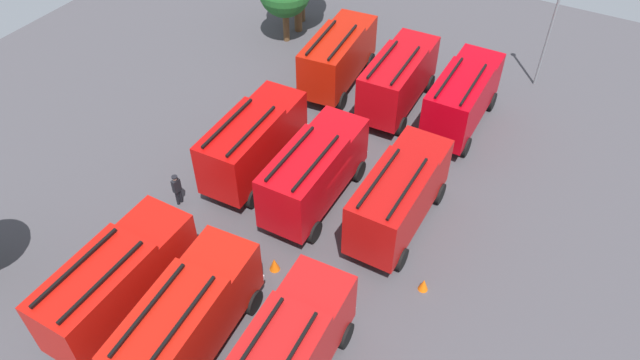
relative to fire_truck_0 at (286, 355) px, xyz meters
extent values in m
plane|color=#423F44|center=(9.45, 3.89, -2.15)|extent=(56.13, 56.13, 0.00)
cube|color=#B31313|center=(2.45, 0.11, -0.05)|extent=(2.31, 2.60, 2.60)
cube|color=#8C9EAD|center=(3.50, 0.16, 0.26)|extent=(0.18, 2.13, 1.46)
cube|color=black|center=(-1.08, 0.64, 1.67)|extent=(4.32, 0.32, 0.12)
cube|color=silver|center=(3.64, 0.17, -1.20)|extent=(0.31, 2.38, 0.28)
cylinder|color=black|center=(2.59, 1.32, -1.60)|extent=(1.12, 0.40, 1.10)
cylinder|color=black|center=(2.70, -1.07, -1.60)|extent=(1.12, 0.40, 1.10)
cube|color=#AE0D0C|center=(12.16, -0.25, -0.05)|extent=(2.21, 2.51, 2.60)
cube|color=#8C9EAD|center=(13.21, -0.24, 0.26)|extent=(0.09, 2.13, 1.46)
cube|color=#AE0D0C|center=(8.66, -0.25, 0.10)|extent=(4.81, 2.51, 2.90)
cube|color=black|center=(8.66, 0.43, 1.67)|extent=(4.32, 0.13, 0.12)
cube|color=black|center=(8.66, -0.94, 1.67)|extent=(4.32, 0.13, 0.12)
cube|color=silver|center=(13.36, -0.24, -1.20)|extent=(0.21, 2.38, 0.28)
cylinder|color=black|center=(12.36, 0.96, -1.60)|extent=(1.10, 0.35, 1.10)
cylinder|color=black|center=(12.36, -1.44, -1.60)|extent=(1.10, 0.35, 1.10)
cylinder|color=black|center=(7.46, 0.94, -1.60)|extent=(1.10, 0.35, 1.10)
cylinder|color=black|center=(7.46, -1.46, -1.60)|extent=(1.10, 0.35, 1.10)
cube|color=#BA030F|center=(21.25, -0.15, -0.05)|extent=(2.22, 2.52, 2.60)
cube|color=#8C9EAD|center=(22.30, -0.14, 0.26)|extent=(0.10, 2.13, 1.46)
cube|color=#BA030F|center=(17.75, -0.18, 0.10)|extent=(4.82, 2.54, 2.90)
cube|color=black|center=(17.74, 0.51, 1.67)|extent=(4.32, 0.16, 0.12)
cube|color=black|center=(17.75, -0.86, 1.67)|extent=(4.32, 0.16, 0.12)
cube|color=silver|center=(22.45, -0.13, -1.20)|extent=(0.22, 2.38, 0.28)
cylinder|color=black|center=(21.43, 1.06, -1.60)|extent=(1.10, 0.36, 1.10)
cylinder|color=black|center=(21.46, -1.34, -1.60)|extent=(1.10, 0.36, 1.10)
cylinder|color=black|center=(16.53, 1.01, -1.60)|extent=(1.10, 0.36, 1.10)
cylinder|color=black|center=(16.56, -1.39, -1.60)|extent=(1.10, 0.36, 1.10)
cube|color=#B8140B|center=(1.92, 4.29, -0.05)|extent=(2.38, 2.66, 2.60)
cube|color=#8C9EAD|center=(2.97, 4.37, 0.26)|extent=(0.24, 2.12, 1.46)
cube|color=#B8140B|center=(-1.57, 4.03, 0.10)|extent=(4.97, 2.85, 2.90)
cube|color=black|center=(-1.62, 4.71, 1.67)|extent=(4.32, 0.45, 0.12)
cube|color=black|center=(-1.51, 3.34, 1.67)|extent=(4.32, 0.45, 0.12)
cube|color=silver|center=(3.12, 4.38, -1.20)|extent=(0.38, 2.38, 0.28)
cylinder|color=black|center=(2.03, 5.50, -1.60)|extent=(1.12, 0.43, 1.10)
cylinder|color=black|center=(2.21, 3.11, -1.60)|extent=(1.12, 0.43, 1.10)
cube|color=#BC080F|center=(11.65, 4.09, -0.05)|extent=(2.23, 2.53, 2.60)
cube|color=#8C9EAD|center=(12.70, 4.11, 0.26)|extent=(0.11, 2.13, 1.46)
cube|color=#BC080F|center=(8.15, 4.05, 0.10)|extent=(4.83, 2.56, 2.90)
cube|color=black|center=(8.14, 4.73, 1.67)|extent=(4.32, 0.18, 0.12)
cube|color=black|center=(8.16, 3.36, 1.67)|extent=(4.32, 0.18, 0.12)
cube|color=silver|center=(12.85, 4.11, -1.20)|extent=(0.23, 2.38, 0.28)
cylinder|color=black|center=(11.84, 5.30, -1.60)|extent=(1.10, 0.36, 1.10)
cylinder|color=black|center=(11.87, 2.90, -1.60)|extent=(1.10, 0.36, 1.10)
cylinder|color=black|center=(6.94, 5.23, -1.60)|extent=(1.10, 0.36, 1.10)
cylinder|color=black|center=(6.97, 2.83, -1.60)|extent=(1.10, 0.36, 1.10)
cube|color=#B4070E|center=(21.17, 3.87, -0.05)|extent=(2.29, 2.58, 2.60)
cube|color=#8C9EAD|center=(22.22, 3.91, 0.26)|extent=(0.16, 2.13, 1.46)
cube|color=#B4070E|center=(17.67, 3.74, 0.10)|extent=(4.89, 2.68, 2.90)
cube|color=black|center=(17.65, 4.42, 1.67)|extent=(4.32, 0.28, 0.12)
cube|color=black|center=(17.70, 3.05, 1.67)|extent=(4.32, 0.28, 0.12)
cube|color=silver|center=(22.37, 3.91, -1.20)|extent=(0.29, 2.38, 0.28)
cylinder|color=black|center=(21.32, 5.07, -1.60)|extent=(1.11, 0.39, 1.10)
cylinder|color=black|center=(21.41, 2.68, -1.60)|extent=(1.11, 0.39, 1.10)
cylinder|color=black|center=(16.43, 4.89, -1.60)|extent=(1.11, 0.39, 1.10)
cylinder|color=black|center=(16.52, 2.49, -1.60)|extent=(1.11, 0.39, 1.10)
cube|color=#BA110B|center=(1.96, 7.74, -0.05)|extent=(2.21, 2.51, 2.60)
cube|color=#8C9EAD|center=(3.01, 7.75, 0.26)|extent=(0.09, 2.13, 1.46)
cube|color=#BA110B|center=(-1.54, 7.73, 0.10)|extent=(4.81, 2.51, 2.90)
cube|color=black|center=(-1.54, 8.42, 1.67)|extent=(4.32, 0.13, 0.12)
cube|color=black|center=(-1.53, 7.04, 1.67)|extent=(4.32, 0.13, 0.12)
cube|color=silver|center=(3.16, 7.75, -1.20)|extent=(0.21, 2.38, 0.28)
cylinder|color=black|center=(2.16, 8.94, -1.60)|extent=(1.10, 0.35, 1.10)
cylinder|color=black|center=(2.17, 6.54, -1.60)|extent=(1.10, 0.35, 1.10)
cylinder|color=black|center=(-2.74, 8.93, -1.60)|extent=(1.10, 0.35, 1.10)
cylinder|color=black|center=(-2.73, 6.53, -1.60)|extent=(1.10, 0.35, 1.10)
cube|color=#B80A09|center=(12.11, 8.06, -0.05)|extent=(2.29, 2.58, 2.60)
cube|color=#8C9EAD|center=(13.16, 8.10, 0.26)|extent=(0.16, 2.13, 1.46)
cube|color=#B80A09|center=(8.62, 7.93, 0.10)|extent=(4.89, 2.67, 2.90)
cube|color=black|center=(8.59, 8.62, 1.67)|extent=(4.32, 0.27, 0.12)
cube|color=black|center=(8.64, 7.25, 1.67)|extent=(4.32, 0.27, 0.12)
cube|color=silver|center=(13.31, 8.10, -1.20)|extent=(0.28, 2.38, 0.28)
cylinder|color=black|center=(12.27, 9.26, -1.60)|extent=(1.11, 0.39, 1.10)
cylinder|color=black|center=(12.36, 6.87, -1.60)|extent=(1.11, 0.39, 1.10)
cylinder|color=black|center=(7.37, 9.09, -1.60)|extent=(1.11, 0.39, 1.10)
cylinder|color=black|center=(7.46, 6.69, -1.60)|extent=(1.11, 0.39, 1.10)
cube|color=#B01407|center=(21.61, 8.29, -0.05)|extent=(2.42, 2.69, 2.60)
cube|color=#8C9EAD|center=(22.66, 8.38, 0.26)|extent=(0.28, 2.12, 1.46)
cube|color=#B01407|center=(18.13, 7.96, 0.10)|extent=(5.01, 2.94, 2.90)
cube|color=black|center=(18.06, 8.64, 1.67)|extent=(4.31, 0.52, 0.12)
cube|color=black|center=(18.19, 7.27, 1.67)|extent=(4.31, 0.52, 0.12)
cube|color=silver|center=(22.81, 8.40, -1.20)|extent=(0.42, 2.38, 0.28)
cylinder|color=black|center=(21.70, 9.50, -1.60)|extent=(1.13, 0.45, 1.10)
cylinder|color=black|center=(21.92, 7.11, -1.60)|extent=(1.13, 0.45, 1.10)
cylinder|color=black|center=(16.82, 9.04, -1.60)|extent=(1.13, 0.45, 1.10)
cylinder|color=black|center=(17.05, 6.65, -1.60)|extent=(1.13, 0.45, 1.10)
cylinder|color=black|center=(3.99, 4.37, -1.78)|extent=(0.16, 0.16, 0.75)
cylinder|color=black|center=(3.78, 4.36, -1.78)|extent=(0.16, 0.16, 0.75)
cube|color=orange|center=(3.88, 4.36, -1.07)|extent=(0.44, 0.28, 0.66)
sphere|color=tan|center=(3.88, 4.36, -0.64)|extent=(0.21, 0.21, 0.21)
cylinder|color=orange|center=(3.88, 4.36, -0.55)|extent=(0.27, 0.27, 0.06)
cylinder|color=black|center=(23.70, 1.21, -1.77)|extent=(0.16, 0.16, 0.77)
cylinder|color=black|center=(23.89, 1.31, -1.77)|extent=(0.16, 0.16, 0.77)
cube|color=black|center=(23.79, 1.26, -1.05)|extent=(0.48, 0.41, 0.67)
sphere|color=tan|center=(23.79, 1.26, -0.61)|extent=(0.22, 0.22, 0.22)
cylinder|color=black|center=(23.79, 1.26, -0.52)|extent=(0.27, 0.27, 0.07)
cylinder|color=black|center=(5.84, 10.04, -1.73)|extent=(0.16, 0.16, 0.85)
cylinder|color=black|center=(5.63, 10.07, -1.73)|extent=(0.16, 0.16, 0.85)
cube|color=black|center=(5.74, 10.06, -0.93)|extent=(0.45, 0.30, 0.74)
sphere|color=beige|center=(5.74, 10.06, -0.44)|extent=(0.24, 0.24, 0.24)
cylinder|color=black|center=(5.74, 10.06, -0.35)|extent=(0.30, 0.30, 0.07)
cylinder|color=brown|center=(22.35, 13.89, -1.05)|extent=(0.44, 0.44, 2.21)
cylinder|color=brown|center=(23.97, 13.86, -0.77)|extent=(0.55, 0.55, 2.76)
cylinder|color=brown|center=(25.37, 14.44, -0.76)|extent=(0.56, 0.56, 2.79)
cone|color=#F2600C|center=(14.79, 0.44, -1.85)|extent=(0.43, 0.43, 0.61)
cone|color=#F2600C|center=(4.50, 3.50, -1.80)|extent=(0.49, 0.49, 0.70)
cone|color=#F2600C|center=(6.80, -2.88, -1.83)|extent=(0.45, 0.45, 0.65)
cylinder|color=slate|center=(25.51, -3.03, 1.24)|extent=(0.16, 0.16, 6.78)
camera|label=1|loc=(-9.18, -6.59, 19.39)|focal=32.95mm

